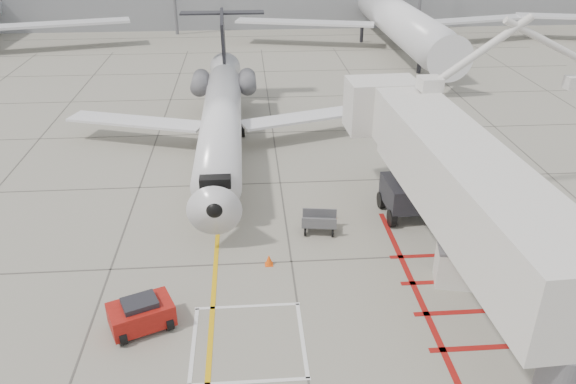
{
  "coord_description": "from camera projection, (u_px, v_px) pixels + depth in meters",
  "views": [
    {
      "loc": [
        -1.73,
        -16.89,
        14.36
      ],
      "look_at": [
        0.0,
        6.0,
        2.5
      ],
      "focal_mm": 35.0,
      "sensor_mm": 36.0,
      "label": 1
    }
  ],
  "objects": [
    {
      "name": "ground_plane",
      "position": [
        300.0,
        320.0,
        21.67
      ],
      "size": [
        260.0,
        260.0,
        0.0
      ],
      "primitive_type": "plane",
      "color": "gray",
      "rests_on": "ground"
    },
    {
      "name": "regional_jet",
      "position": [
        219.0,
        110.0,
        32.91
      ],
      "size": [
        21.37,
        26.91,
        7.04
      ],
      "primitive_type": null,
      "rotation": [
        0.0,
        0.0,
        0.0
      ],
      "color": "silver",
      "rests_on": "ground_plane"
    },
    {
      "name": "jet_bridge",
      "position": [
        468.0,
        205.0,
        21.45
      ],
      "size": [
        10.6,
        20.83,
        8.16
      ],
      "primitive_type": null,
      "rotation": [
        0.0,
        0.0,
        0.05
      ],
      "color": "silver",
      "rests_on": "ground_plane"
    },
    {
      "name": "pushback_tug",
      "position": [
        141.0,
        313.0,
        21.01
      ],
      "size": [
        2.7,
        2.24,
        1.35
      ],
      "primitive_type": null,
      "rotation": [
        0.0,
        0.0,
        0.4
      ],
      "color": "#9F150F",
      "rests_on": "ground_plane"
    },
    {
      "name": "baggage_cart",
      "position": [
        319.0,
        222.0,
        27.28
      ],
      "size": [
        1.81,
        1.29,
        1.06
      ],
      "primitive_type": null,
      "rotation": [
        0.0,
        0.0,
        -0.15
      ],
      "color": "#4F4F53",
      "rests_on": "ground_plane"
    },
    {
      "name": "ground_power_unit",
      "position": [
        463.0,
        266.0,
        23.44
      ],
      "size": [
        2.39,
        1.71,
        1.72
      ],
      "primitive_type": null,
      "rotation": [
        0.0,
        0.0,
        -0.22
      ],
      "color": "silver",
      "rests_on": "ground_plane"
    },
    {
      "name": "cone_nose",
      "position": [
        269.0,
        260.0,
        24.89
      ],
      "size": [
        0.37,
        0.37,
        0.51
      ],
      "primitive_type": "cone",
      "color": "#F8510D",
      "rests_on": "ground_plane"
    },
    {
      "name": "cone_side",
      "position": [
        333.0,
        214.0,
        28.59
      ],
      "size": [
        0.35,
        0.35,
        0.49
      ],
      "primitive_type": "cone",
      "color": "#E65C0C",
      "rests_on": "ground_plane"
    }
  ]
}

